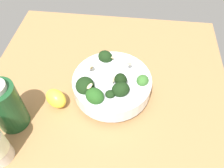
# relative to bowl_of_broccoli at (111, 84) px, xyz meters

# --- Properties ---
(ground_plane) EXTENTS (0.71, 0.71, 0.04)m
(ground_plane) POSITION_rel_bowl_of_broccoli_xyz_m (0.01, 0.02, -0.06)
(ground_plane) COLOR #996D42
(bowl_of_broccoli) EXTENTS (0.21, 0.21, 0.10)m
(bowl_of_broccoli) POSITION_rel_bowl_of_broccoli_xyz_m (0.00, 0.00, 0.00)
(bowl_of_broccoli) COLOR white
(bowl_of_broccoli) RESTS_ON ground_plane
(lemon_wedge) EXTENTS (0.07, 0.08, 0.05)m
(lemon_wedge) POSITION_rel_bowl_of_broccoli_xyz_m (-0.05, 0.14, -0.02)
(lemon_wedge) COLOR yellow
(lemon_wedge) RESTS_ON ground_plane
(bottle_tall) EXTENTS (0.08, 0.08, 0.15)m
(bottle_tall) POSITION_rel_bowl_of_broccoli_xyz_m (-0.12, 0.24, 0.03)
(bottle_tall) COLOR #194723
(bottle_tall) RESTS_ON ground_plane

